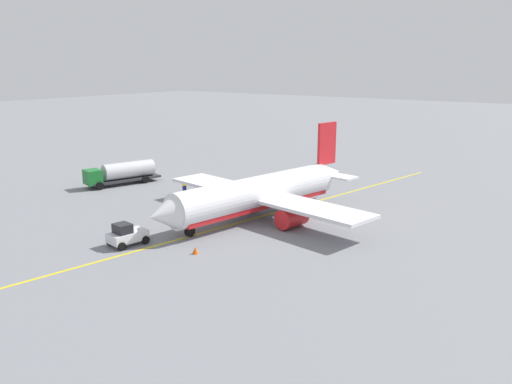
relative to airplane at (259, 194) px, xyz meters
The scene contains 8 objects.
ground_plane 2.72m from the airplane, 10.37° to the right, with size 400.00×400.00×0.00m, color slate.
airplane is the anchor object (origin of this frame).
fuel_tanker 25.48m from the airplane, 94.94° to the right, with size 11.05×5.40×3.15m.
pushback_tug 15.79m from the airplane, 17.97° to the right, with size 3.87×2.81×2.20m.
refueling_worker 15.75m from the airplane, 104.96° to the right, with size 0.62×0.55×1.71m.
safety_cone_nose 13.68m from the airplane, 22.42° to the right, with size 0.67×0.67×0.75m, color #F2590F.
safety_cone_wingtip 13.30m from the airplane, ahead, with size 0.58×0.58×0.64m, color #F2590F.
taxi_line_marking 2.72m from the airplane, 10.37° to the right, with size 72.69×0.30×0.01m, color yellow.
Camera 1 is at (46.33, 33.04, 16.88)m, focal length 37.26 mm.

